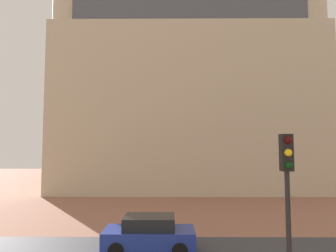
% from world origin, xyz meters
% --- Properties ---
extents(landmark_building, '(28.99, 11.52, 35.22)m').
position_xyz_m(landmark_building, '(1.56, 32.48, 10.87)').
color(landmark_building, beige).
rests_on(landmark_building, ground_plane).
extents(car_blue, '(4.04, 2.11, 1.54)m').
position_xyz_m(car_blue, '(-1.27, 11.31, 0.73)').
color(car_blue, '#23389E').
rests_on(car_blue, ground_plane).
extents(traffic_light_pole, '(0.28, 0.34, 4.89)m').
position_xyz_m(traffic_light_pole, '(2.48, 4.74, 3.41)').
color(traffic_light_pole, black).
rests_on(traffic_light_pole, ground_plane).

